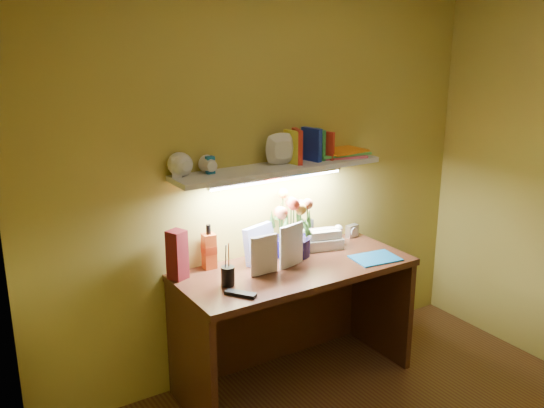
# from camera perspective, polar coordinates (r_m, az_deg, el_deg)

# --- Properties ---
(desk) EXTENTS (1.40, 0.60, 0.75)m
(desk) POSITION_cam_1_polar(r_m,az_deg,el_deg) (3.69, 2.15, -11.29)
(desk) COLOR #381D0F
(desk) RESTS_ON ground
(flower_bouquet) EXTENTS (0.25, 0.25, 0.39)m
(flower_bouquet) POSITION_cam_1_polar(r_m,az_deg,el_deg) (3.64, 1.91, -1.92)
(flower_bouquet) COLOR #0D083B
(flower_bouquet) RESTS_ON desk
(telephone) EXTENTS (0.26, 0.22, 0.14)m
(telephone) POSITION_cam_1_polar(r_m,az_deg,el_deg) (3.82, 4.76, -3.10)
(telephone) COLOR #EEE5CC
(telephone) RESTS_ON desk
(desk_clock) EXTENTS (0.09, 0.05, 0.08)m
(desk_clock) POSITION_cam_1_polar(r_m,az_deg,el_deg) (4.03, 7.54, -2.54)
(desk_clock) COLOR #ADACB1
(desk_clock) RESTS_ON desk
(whisky_bottle) EXTENTS (0.07, 0.07, 0.26)m
(whisky_bottle) POSITION_cam_1_polar(r_m,az_deg,el_deg) (3.48, -5.95, -4.00)
(whisky_bottle) COLOR #C04818
(whisky_bottle) RESTS_ON desk
(whisky_box) EXTENTS (0.12, 0.12, 0.28)m
(whisky_box) POSITION_cam_1_polar(r_m,az_deg,el_deg) (3.36, -8.91, -4.74)
(whisky_box) COLOR #581114
(whisky_box) RESTS_ON desk
(pen_cup) EXTENTS (0.09, 0.09, 0.18)m
(pen_cup) POSITION_cam_1_polar(r_m,az_deg,el_deg) (3.26, -4.20, -6.17)
(pen_cup) COLOR black
(pen_cup) RESTS_ON desk
(art_card) EXTENTS (0.23, 0.11, 0.22)m
(art_card) POSITION_cam_1_polar(r_m,az_deg,el_deg) (3.57, -1.18, -3.76)
(art_card) COLOR silver
(art_card) RESTS_ON desk
(tv_remote) EXTENTS (0.14, 0.16, 0.02)m
(tv_remote) POSITION_cam_1_polar(r_m,az_deg,el_deg) (3.17, -2.98, -8.44)
(tv_remote) COLOR black
(tv_remote) RESTS_ON desk
(blue_folder) EXTENTS (0.30, 0.23, 0.01)m
(blue_folder) POSITION_cam_1_polar(r_m,az_deg,el_deg) (3.70, 9.69, -5.04)
(blue_folder) COLOR #1468AA
(blue_folder) RESTS_ON desk
(desk_book_a) EXTENTS (0.17, 0.03, 0.23)m
(desk_book_a) POSITION_cam_1_polar(r_m,az_deg,el_deg) (3.34, -2.00, -5.10)
(desk_book_a) COLOR beige
(desk_book_a) RESTS_ON desk
(desk_book_b) EXTENTS (0.19, 0.06, 0.25)m
(desk_book_b) POSITION_cam_1_polar(r_m,az_deg,el_deg) (3.43, 0.81, -4.29)
(desk_book_b) COLOR silver
(desk_book_b) RESTS_ON desk
(wall_shelf) EXTENTS (1.30, 0.33, 0.23)m
(wall_shelf) POSITION_cam_1_polar(r_m,az_deg,el_deg) (3.51, 0.88, 3.98)
(wall_shelf) COLOR silver
(wall_shelf) RESTS_ON ground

